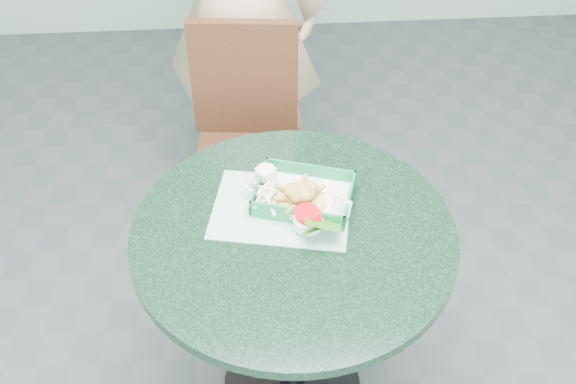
{
  "coord_description": "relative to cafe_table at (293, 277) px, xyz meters",
  "views": [
    {
      "loc": [
        -0.1,
        -1.23,
        2.05
      ],
      "look_at": [
        -0.01,
        0.1,
        0.82
      ],
      "focal_mm": 42.0,
      "sensor_mm": 36.0,
      "label": 1
    }
  ],
  "objects": [
    {
      "name": "placemat",
      "position": [
        -0.03,
        0.08,
        0.17
      ],
      "size": [
        0.42,
        0.34,
        0.0
      ],
      "primitive_type": "cube",
      "rotation": [
        0.0,
        0.0,
        -0.2
      ],
      "color": "#8FBCB2",
      "rests_on": "cafe_table"
    },
    {
      "name": "sauce_ramekin",
      "position": [
        -0.08,
        0.15,
        0.22
      ],
      "size": [
        0.06,
        0.06,
        0.03
      ],
      "rotation": [
        0.0,
        0.0,
        -0.32
      ],
      "color": "white",
      "rests_on": "food_basket"
    },
    {
      "name": "crab_sandwich",
      "position": [
        0.03,
        0.08,
        0.22
      ],
      "size": [
        0.13,
        0.13,
        0.08
      ],
      "rotation": [
        0.0,
        0.0,
        -0.13
      ],
      "color": "#D5B464",
      "rests_on": "food_basket"
    },
    {
      "name": "dining_chair",
      "position": [
        -0.11,
        0.75,
        -0.05
      ],
      "size": [
        0.39,
        0.39,
        0.93
      ],
      "rotation": [
        0.0,
        0.0,
        -0.09
      ],
      "color": "#3E2718",
      "rests_on": "floor"
    },
    {
      "name": "cafe_table",
      "position": [
        0.0,
        0.0,
        0.0
      ],
      "size": [
        0.87,
        0.87,
        0.75
      ],
      "color": "black",
      "rests_on": "floor"
    },
    {
      "name": "garnish_cup",
      "position": [
        0.08,
        -0.0,
        0.21
      ],
      "size": [
        0.12,
        0.11,
        0.05
      ],
      "rotation": [
        0.0,
        0.0,
        0.42
      ],
      "color": "white",
      "rests_on": "food_basket"
    },
    {
      "name": "fries_pile",
      "position": [
        -0.07,
        0.07,
        0.21
      ],
      "size": [
        0.11,
        0.12,
        0.04
      ],
      "primitive_type": null,
      "rotation": [
        0.0,
        0.0,
        0.01
      ],
      "color": "beige",
      "rests_on": "food_basket"
    },
    {
      "name": "food_basket",
      "position": [
        0.04,
        0.11,
        0.19
      ],
      "size": [
        0.26,
        0.19,
        0.05
      ],
      "rotation": [
        0.0,
        0.0,
        -0.3
      ],
      "color": "#12733F",
      "rests_on": "placemat"
    }
  ]
}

